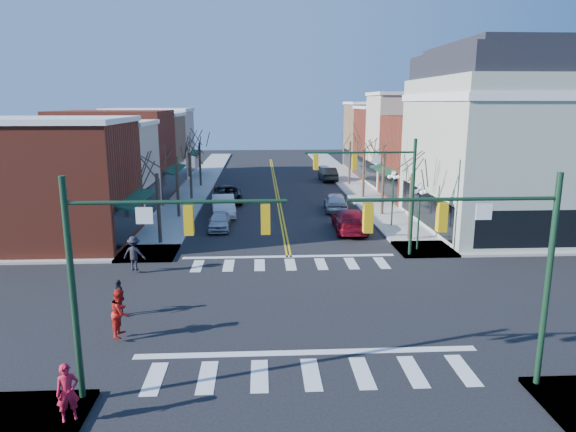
{
  "coord_description": "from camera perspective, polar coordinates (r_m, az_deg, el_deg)",
  "views": [
    {
      "loc": [
        -1.68,
        -22.37,
        9.27
      ],
      "look_at": [
        -0.12,
        6.69,
        2.8
      ],
      "focal_mm": 32.0,
      "sensor_mm": 36.0,
      "label": 1
    }
  ],
  "objects": [
    {
      "name": "tree_right_d",
      "position": [
        58.64,
        6.88,
        5.8
      ],
      "size": [
        0.24,
        0.24,
        4.97
      ],
      "primitive_type": "cylinder",
      "color": "#382B21",
      "rests_on": "ground"
    },
    {
      "name": "bldg_left_stucco_b",
      "position": [
        67.5,
        -15.02,
        7.72
      ],
      "size": [
        10.0,
        8.0,
        8.2
      ],
      "primitive_type": "cube",
      "color": "#BCAF9B",
      "rests_on": "ground"
    },
    {
      "name": "tree_left_a",
      "position": [
        34.73,
        -14.17,
        0.7
      ],
      "size": [
        0.24,
        0.24,
        4.76
      ],
      "primitive_type": "cylinder",
      "color": "#382B21",
      "rests_on": "ground"
    },
    {
      "name": "lamppost_midblock",
      "position": [
        39.16,
        11.59,
        3.01
      ],
      "size": [
        0.36,
        0.36,
        4.33
      ],
      "color": "#14331E",
      "rests_on": "ground"
    },
    {
      "name": "pedestrian_dark_b",
      "position": [
        29.57,
        -16.72,
        -4.01
      ],
      "size": [
        1.36,
        0.93,
        1.94
      ],
      "primitive_type": "imported",
      "rotation": [
        0.0,
        0.0,
        2.97
      ],
      "color": "black",
      "rests_on": "sidewalk_left"
    },
    {
      "name": "car_left_near",
      "position": [
        38.37,
        -7.66,
        -0.53
      ],
      "size": [
        1.62,
        3.96,
        1.34
      ],
      "primitive_type": "imported",
      "rotation": [
        0.0,
        0.0,
        0.01
      ],
      "color": "#B1B0B5",
      "rests_on": "ground"
    },
    {
      "name": "sidewalk_left",
      "position": [
        43.93,
        -12.27,
        0.16
      ],
      "size": [
        3.5,
        70.0,
        0.15
      ],
      "primitive_type": "cube",
      "color": "#9E9B93",
      "rests_on": "ground"
    },
    {
      "name": "lamppost_corner",
      "position": [
        33.02,
        14.4,
        1.12
      ],
      "size": [
        0.36,
        0.36,
        4.33
      ],
      "color": "#14331E",
      "rests_on": "ground"
    },
    {
      "name": "tree_right_c",
      "position": [
        50.85,
        8.41,
        4.65
      ],
      "size": [
        0.24,
        0.24,
        4.83
      ],
      "primitive_type": "cylinder",
      "color": "#382B21",
      "rests_on": "ground"
    },
    {
      "name": "tree_left_c",
      "position": [
        50.31,
        -10.75,
        4.32
      ],
      "size": [
        0.24,
        0.24,
        4.55
      ],
      "primitive_type": "cylinder",
      "color": "#382B21",
      "rests_on": "ground"
    },
    {
      "name": "pedestrian_red_a",
      "position": [
        17.01,
        -23.29,
        -17.56
      ],
      "size": [
        0.76,
        0.67,
        1.76
      ],
      "primitive_type": "imported",
      "rotation": [
        0.0,
        0.0,
        0.49
      ],
      "color": "#A91228",
      "rests_on": "sidewalk_left"
    },
    {
      "name": "bldg_right_brick_b",
      "position": [
        65.85,
        12.17,
        7.88
      ],
      "size": [
        10.0,
        8.0,
        8.5
      ],
      "primitive_type": "cube",
      "color": "maroon",
      "rests_on": "ground"
    },
    {
      "name": "traffic_mast_far_right",
      "position": [
        30.97,
        10.47,
        3.86
      ],
      "size": [
        6.6,
        0.28,
        7.2
      ],
      "color": "#14331E",
      "rests_on": "ground"
    },
    {
      "name": "ground",
      "position": [
        24.27,
        1.14,
        -9.92
      ],
      "size": [
        160.0,
        160.0,
        0.0
      ],
      "primitive_type": "plane",
      "color": "black",
      "rests_on": "ground"
    },
    {
      "name": "tree_right_a",
      "position": [
        35.55,
        13.46,
        0.89
      ],
      "size": [
        0.24,
        0.24,
        4.62
      ],
      "primitive_type": "cylinder",
      "color": "#382B21",
      "rests_on": "ground"
    },
    {
      "name": "tree_right_b",
      "position": [
        43.1,
        10.5,
        3.41
      ],
      "size": [
        0.24,
        0.24,
        5.18
      ],
      "primitive_type": "cylinder",
      "color": "#382B21",
      "rests_on": "ground"
    },
    {
      "name": "bldg_left_stucco_a",
      "position": [
        44.43,
        -21.24,
        4.55
      ],
      "size": [
        10.0,
        7.0,
        7.5
      ],
      "primitive_type": "cube",
      "color": "#BCAF9B",
      "rests_on": "ground"
    },
    {
      "name": "pedestrian_red_b",
      "position": [
        21.74,
        -18.11,
        -10.15
      ],
      "size": [
        0.79,
        0.98,
        1.94
      ],
      "primitive_type": "imported",
      "rotation": [
        0.0,
        0.0,
        1.51
      ],
      "color": "red",
      "rests_on": "sidewalk_left"
    },
    {
      "name": "car_right_near",
      "position": [
        37.77,
        6.88,
        -0.47
      ],
      "size": [
        2.58,
        5.81,
        1.66
      ],
      "primitive_type": "imported",
      "rotation": [
        0.0,
        0.0,
        3.1
      ],
      "color": "maroon",
      "rests_on": "ground"
    },
    {
      "name": "sidewalk_right",
      "position": [
        44.59,
        10.52,
        0.42
      ],
      "size": [
        3.5,
        70.0,
        0.15
      ],
      "primitive_type": "cube",
      "color": "#9E9B93",
      "rests_on": "ground"
    },
    {
      "name": "traffic_mast_near_right",
      "position": [
        17.24,
        21.88,
        -3.74
      ],
      "size": [
        6.6,
        0.28,
        7.2
      ],
      "color": "#14331E",
      "rests_on": "ground"
    },
    {
      "name": "bldg_right_stucco",
      "position": [
        58.61,
        14.12,
        7.98
      ],
      "size": [
        10.0,
        7.0,
        10.0
      ],
      "primitive_type": "cube",
      "color": "#BCAF9B",
      "rests_on": "ground"
    },
    {
      "name": "bldg_right_brick_a",
      "position": [
        51.36,
        16.58,
        6.13
      ],
      "size": [
        10.0,
        8.5,
        8.0
      ],
      "primitive_type": "cube",
      "color": "maroon",
      "rests_on": "ground"
    },
    {
      "name": "bldg_left_brick_b",
      "position": [
        51.99,
        -18.6,
        6.35
      ],
      "size": [
        10.0,
        9.0,
        8.5
      ],
      "primitive_type": "cube",
      "color": "maroon",
      "rests_on": "ground"
    },
    {
      "name": "victorian_corner",
      "position": [
        41.19,
        23.35,
        7.89
      ],
      "size": [
        12.25,
        14.25,
        13.3
      ],
      "color": "#A4B199",
      "rests_on": "ground"
    },
    {
      "name": "car_right_far",
      "position": [
        62.04,
        4.45,
        4.66
      ],
      "size": [
        1.96,
        5.02,
        1.63
      ],
      "primitive_type": "imported",
      "rotation": [
        0.0,
        0.0,
        3.19
      ],
      "color": "black",
      "rests_on": "ground"
    },
    {
      "name": "car_right_mid",
      "position": [
        44.74,
        5.32,
        1.59
      ],
      "size": [
        2.28,
        4.94,
        1.64
      ],
      "primitive_type": "imported",
      "rotation": [
        0.0,
        0.0,
        3.07
      ],
      "color": "#B3B3B7",
      "rests_on": "ground"
    },
    {
      "name": "traffic_mast_near_left",
      "position": [
        16.12,
        -16.88,
        -4.46
      ],
      "size": [
        6.6,
        0.28,
        7.2
      ],
      "color": "#14331E",
      "rests_on": "ground"
    },
    {
      "name": "pedestrian_dark_a",
      "position": [
        24.04,
        -18.27,
        -8.47
      ],
      "size": [
        0.86,
        0.93,
        1.53
      ],
      "primitive_type": "imported",
      "rotation": [
        0.0,
        0.0,
        -0.89
      ],
      "color": "black",
      "rests_on": "sidewalk_left"
    },
    {
      "name": "tree_left_b",
      "position": [
        42.45,
        -12.17,
        3.1
      ],
      "size": [
        0.24,
        0.24,
        5.04
      ],
      "primitive_type": "cylinder",
      "color": "#382B21",
      "rests_on": "ground"
    },
    {
      "name": "tree_left_d",
      "position": [
        58.16,
        -9.74,
        5.62
      ],
      "size": [
        0.24,
        0.24,
        4.9
      ],
      "primitive_type": "cylinder",
      "color": "#382B21",
      "rests_on": "ground"
    },
    {
      "name": "car_left_far",
      "position": [
        48.62,
        -6.72,
        2.39
      ],
      "size": [
        3.05,
        5.8,
        1.56
      ],
      "primitive_type": "imported",
      "rotation": [
        0.0,
        0.0,
        0.08
      ],
      "color": "black",
      "rests_on": "ground"
    },
    {
      "name": "bldg_left_tan",
      "position": [
        59.98,
        -16.51,
        6.89
      ],
      "size": [
        10.0,
        7.5,
        7.8
      ],
      "primitive_type": "cube",
      "color": "#997654",
      "rests_on": "ground"
    },
    {
      "name": "bldg_left_brick_a",
      "position": [
        37.19,
        -24.9,
        3.22
      ],
      "size": [
        10.0,
        8.5,
        8.0
      ],
      "primitive_type": "cube",
      "color": "maroon",
      "rests_on": "ground"
    },
    {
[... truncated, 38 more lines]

